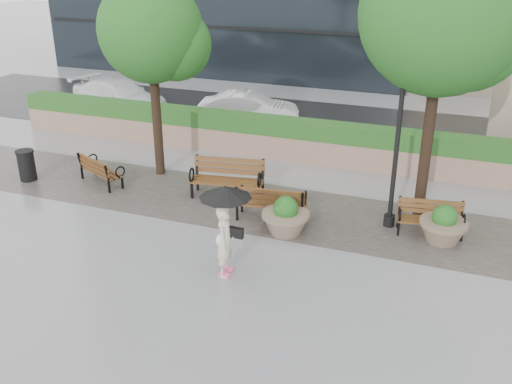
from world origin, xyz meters
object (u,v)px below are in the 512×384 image
(pedestrian, at_px, (225,222))
(car_right, at_px, (249,109))
(bench_0, at_px, (101,176))
(lamppost, at_px, (395,165))
(planter_right, at_px, (443,228))
(bench_1, at_px, (227,186))
(bench_2, at_px, (271,210))
(planter_left, at_px, (285,219))
(trash_bin, at_px, (27,166))
(car_left, at_px, (119,97))
(bench_3, at_px, (429,225))

(pedestrian, bearing_deg, car_right, 14.16)
(bench_0, relative_size, pedestrian, 0.83)
(lamppost, bearing_deg, pedestrian, -130.12)
(planter_right, bearing_deg, bench_1, 174.01)
(bench_0, xyz_separation_m, bench_2, (5.54, -0.49, 0.03))
(planter_right, height_order, lamppost, lamppost)
(bench_0, bearing_deg, planter_left, -166.08)
(trash_bin, distance_m, car_left, 7.66)
(bench_1, height_order, bench_3, bench_1)
(bench_3, bearing_deg, car_left, 143.46)
(planter_right, distance_m, pedestrian, 5.40)
(trash_bin, bearing_deg, bench_2, 0.22)
(bench_3, xyz_separation_m, car_left, (-13.31, 6.86, 0.43))
(bench_0, height_order, bench_3, bench_0)
(lamppost, bearing_deg, bench_3, -6.87)
(bench_2, bearing_deg, lamppost, -173.88)
(car_left, bearing_deg, planter_right, -103.12)
(bench_2, bearing_deg, bench_3, -178.97)
(planter_right, relative_size, car_left, 0.25)
(bench_0, height_order, car_right, car_right)
(bench_0, height_order, pedestrian, pedestrian)
(bench_1, height_order, planter_right, bench_1)
(planter_right, height_order, car_left, car_left)
(bench_0, height_order, planter_right, planter_right)
(bench_1, height_order, pedestrian, pedestrian)
(bench_0, bearing_deg, bench_3, -155.27)
(planter_left, bearing_deg, car_right, 116.75)
(bench_1, bearing_deg, car_left, 130.48)
(lamppost, height_order, car_right, lamppost)
(planter_left, xyz_separation_m, car_right, (-4.19, 8.32, 0.25))
(bench_2, relative_size, car_left, 0.40)
(bench_0, relative_size, planter_right, 1.49)
(bench_3, height_order, planter_right, planter_right)
(lamppost, bearing_deg, planter_left, -150.58)
(planter_right, xyz_separation_m, trash_bin, (-12.08, -0.35, 0.07))
(bench_2, xyz_separation_m, car_left, (-9.38, 7.46, 0.39))
(bench_2, relative_size, car_right, 0.48)
(pedestrian, bearing_deg, planter_right, -58.43)
(bench_0, bearing_deg, trash_bin, 36.90)
(bench_0, relative_size, trash_bin, 1.89)
(bench_1, bearing_deg, planter_left, -44.20)
(car_right, bearing_deg, bench_2, -168.14)
(planter_left, bearing_deg, car_left, 141.00)
(trash_bin, relative_size, car_right, 0.23)
(bench_1, xyz_separation_m, planter_left, (2.22, -1.54, 0.06))
(bench_3, relative_size, trash_bin, 1.84)
(bench_0, distance_m, lamppost, 8.60)
(bench_1, height_order, car_right, car_right)
(trash_bin, relative_size, pedestrian, 0.44)
(bench_0, relative_size, lamppost, 0.45)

